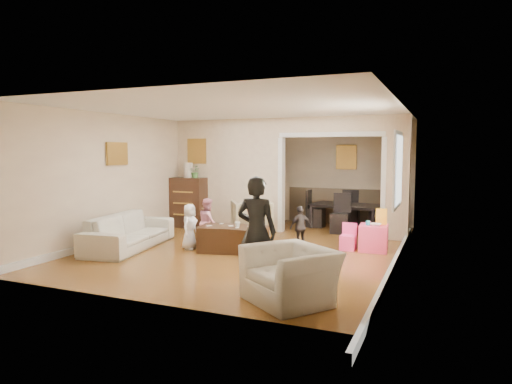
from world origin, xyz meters
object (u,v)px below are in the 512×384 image
at_px(coffee_table, 234,239).
at_px(dresser, 189,202).
at_px(coffee_cup, 237,225).
at_px(child_kneel_a, 190,227).
at_px(table_lamp, 188,170).
at_px(sofa, 129,231).
at_px(child_toddler, 300,227).
at_px(cyan_cup, 368,223).
at_px(armchair_back, 251,217).
at_px(play_table, 373,238).
at_px(child_kneel_b, 208,222).
at_px(dining_table, 346,217).
at_px(armchair_front, 290,275).
at_px(adult_person, 256,232).

bearing_deg(coffee_table, dresser, 137.10).
xyz_separation_m(coffee_cup, child_kneel_a, (-0.95, -0.10, -0.08)).
xyz_separation_m(dresser, coffee_table, (2.21, -2.05, -0.37)).
xyz_separation_m(dresser, table_lamp, (0.00, 0.00, 0.78)).
relative_size(sofa, child_toddler, 2.71).
bearing_deg(sofa, child_kneel_a, -81.56).
relative_size(coffee_cup, cyan_cup, 1.33).
xyz_separation_m(table_lamp, child_toddler, (3.26, -1.30, -0.98)).
distance_m(dresser, coffee_table, 3.04).
bearing_deg(armchair_back, table_lamp, -44.75).
relative_size(armchair_back, play_table, 1.67).
bearing_deg(child_kneel_b, sofa, 90.01).
bearing_deg(armchair_back, dresser, -44.75).
relative_size(table_lamp, dining_table, 0.21).
height_order(armchair_back, child_toddler, child_toddler).
bearing_deg(table_lamp, child_toddler, -21.79).
bearing_deg(cyan_cup, dresser, 166.79).
bearing_deg(coffee_cup, child_kneel_a, -173.99).
bearing_deg(cyan_cup, child_toddler, -168.40).
bearing_deg(child_toddler, cyan_cup, 139.27).
height_order(child_kneel_a, child_toddler, child_kneel_a).
distance_m(cyan_cup, dining_table, 2.44).
xyz_separation_m(table_lamp, coffee_table, (2.21, -2.05, -1.16)).
relative_size(table_lamp, child_kneel_b, 0.39).
bearing_deg(dining_table, armchair_back, -130.22).
bearing_deg(child_kneel_b, play_table, -108.59).
relative_size(armchair_front, dresser, 0.85).
relative_size(play_table, child_toddler, 0.62).
distance_m(coffee_cup, play_table, 2.54).
bearing_deg(armchair_front, child_kneel_b, 171.30).
height_order(table_lamp, coffee_table, table_lamp).
bearing_deg(sofa, armchair_front, -123.80).
bearing_deg(play_table, adult_person, -111.62).
distance_m(play_table, child_kneel_b, 3.17).
relative_size(sofa, child_kneel_a, 2.56).
height_order(table_lamp, cyan_cup, table_lamp).
bearing_deg(dining_table, play_table, -58.41).
distance_m(sofa, coffee_cup, 2.13).
height_order(play_table, dining_table, dining_table).
relative_size(dresser, child_kneel_b, 1.29).
bearing_deg(adult_person, child_kneel_a, -41.93).
xyz_separation_m(table_lamp, child_kneel_b, (1.51, -1.75, -0.92)).
relative_size(table_lamp, child_kneel_a, 0.42).
xyz_separation_m(table_lamp, adult_person, (3.44, -3.89, -0.63)).
relative_size(coffee_table, cyan_cup, 15.58).
xyz_separation_m(cyan_cup, child_kneel_a, (-3.12, -1.15, -0.10)).
bearing_deg(cyan_cup, child_kneel_b, -166.73).
xyz_separation_m(coffee_cup, child_toddler, (0.95, 0.80, -0.11)).
distance_m(armchair_front, adult_person, 0.87).
bearing_deg(adult_person, sofa, -25.47).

